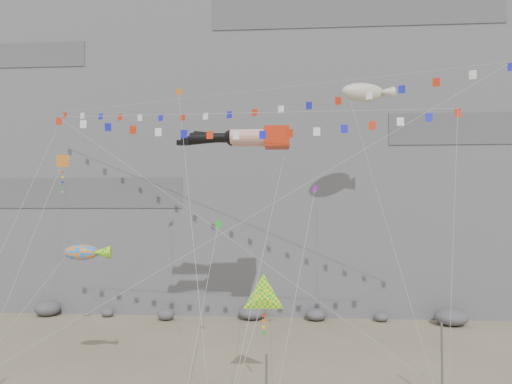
# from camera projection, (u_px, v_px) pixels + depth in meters

# --- Properties ---
(ground) EXTENTS (120.00, 120.00, 0.00)m
(ground) POSITION_uv_depth(u_px,v_px,m) (229.00, 382.00, 30.04)
(ground) COLOR gray
(ground) RESTS_ON ground
(cliff) EXTENTS (80.00, 28.00, 50.00)m
(cliff) POSITION_uv_depth(u_px,v_px,m) (262.00, 93.00, 62.72)
(cliff) COLOR slate
(cliff) RESTS_ON ground
(talus_boulders) EXTENTS (60.00, 3.00, 1.20)m
(talus_boulders) POSITION_uv_depth(u_px,v_px,m) (252.00, 313.00, 47.00)
(talus_boulders) COLOR slate
(talus_boulders) RESTS_ON ground
(anchor_pole_right) EXTENTS (0.12, 0.12, 4.37)m
(anchor_pole_right) POSITION_uv_depth(u_px,v_px,m) (442.00, 364.00, 26.65)
(anchor_pole_right) COLOR slate
(anchor_pole_right) RESTS_ON ground
(legs_kite) EXTENTS (8.08, 15.28, 20.98)m
(legs_kite) POSITION_uv_depth(u_px,v_px,m) (246.00, 138.00, 36.13)
(legs_kite) COLOR red
(legs_kite) RESTS_ON ground
(flag_banner_upper) EXTENTS (34.83, 19.88, 27.89)m
(flag_banner_upper) POSITION_uv_depth(u_px,v_px,m) (242.00, 92.00, 38.67)
(flag_banner_upper) COLOR red
(flag_banner_upper) RESTS_ON ground
(flag_banner_lower) EXTENTS (26.70, 4.23, 20.72)m
(flag_banner_lower) POSITION_uv_depth(u_px,v_px,m) (250.00, 113.00, 33.13)
(flag_banner_lower) COLOR red
(flag_banner_lower) RESTS_ON ground
(harlequin_kite) EXTENTS (3.25, 6.98, 15.17)m
(harlequin_kite) POSITION_uv_depth(u_px,v_px,m) (62.00, 162.00, 34.48)
(harlequin_kite) COLOR red
(harlequin_kite) RESTS_ON ground
(fish_windsock) EXTENTS (6.90, 5.60, 10.32)m
(fish_windsock) POSITION_uv_depth(u_px,v_px,m) (81.00, 253.00, 30.90)
(fish_windsock) COLOR orange
(fish_windsock) RESTS_ON ground
(delta_kite) EXTENTS (3.00, 8.26, 9.58)m
(delta_kite) POSITION_uv_depth(u_px,v_px,m) (263.00, 298.00, 28.73)
(delta_kite) COLOR #FFEB0D
(delta_kite) RESTS_ON ground
(blimp_windsock) EXTENTS (4.83, 12.90, 23.02)m
(blimp_windsock) POSITION_uv_depth(u_px,v_px,m) (363.00, 93.00, 40.40)
(blimp_windsock) COLOR beige
(blimp_windsock) RESTS_ON ground
(small_kite_a) EXTENTS (5.13, 12.60, 23.22)m
(small_kite_a) POSITION_uv_depth(u_px,v_px,m) (179.00, 99.00, 37.68)
(small_kite_a) COLOR orange
(small_kite_a) RESTS_ON ground
(small_kite_b) EXTENTS (3.09, 9.94, 15.24)m
(small_kite_b) POSITION_uv_depth(u_px,v_px,m) (314.00, 193.00, 34.14)
(small_kite_b) COLOR purple
(small_kite_b) RESTS_ON ground
(small_kite_c) EXTENTS (1.00, 11.68, 14.51)m
(small_kite_c) POSITION_uv_depth(u_px,v_px,m) (218.00, 227.00, 33.85)
(small_kite_c) COLOR #19A41D
(small_kite_c) RESTS_ON ground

